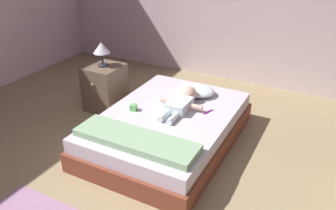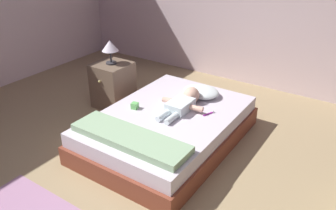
# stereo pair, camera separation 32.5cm
# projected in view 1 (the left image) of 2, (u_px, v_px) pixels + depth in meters

# --- Properties ---
(ground_plane) EXTENTS (8.00, 8.00, 0.00)m
(ground_plane) POSITION_uv_depth(u_px,v_px,m) (126.00, 200.00, 2.87)
(ground_plane) COLOR #A08961
(bed) EXTENTS (1.29, 1.84, 0.35)m
(bed) POSITION_uv_depth(u_px,v_px,m) (168.00, 128.00, 3.59)
(bed) COLOR brown
(bed) RESTS_ON ground_plane
(pillow) EXTENTS (0.42, 0.34, 0.11)m
(pillow) POSITION_uv_depth(u_px,v_px,m) (197.00, 90.00, 3.89)
(pillow) COLOR white
(pillow) RESTS_ON bed
(baby) EXTENTS (0.49, 0.66, 0.18)m
(baby) POSITION_uv_depth(u_px,v_px,m) (182.00, 102.00, 3.60)
(baby) COLOR silver
(baby) RESTS_ON bed
(toothbrush) EXTENTS (0.06, 0.14, 0.02)m
(toothbrush) POSITION_uv_depth(u_px,v_px,m) (208.00, 111.00, 3.53)
(toothbrush) COLOR purple
(toothbrush) RESTS_ON bed
(nightstand) EXTENTS (0.43, 0.46, 0.57)m
(nightstand) POSITION_uv_depth(u_px,v_px,m) (105.00, 87.00, 4.24)
(nightstand) COLOR brown
(nightstand) RESTS_ON ground_plane
(lamp) EXTENTS (0.20, 0.20, 0.29)m
(lamp) POSITION_uv_depth(u_px,v_px,m) (101.00, 49.00, 4.02)
(lamp) COLOR #333338
(lamp) RESTS_ON nightstand
(blanket) EXTENTS (1.16, 0.34, 0.07)m
(blanket) POSITION_uv_depth(u_px,v_px,m) (136.00, 140.00, 3.01)
(blanket) COLOR #92B68C
(blanket) RESTS_ON bed
(toy_block) EXTENTS (0.08, 0.08, 0.07)m
(toy_block) POSITION_uv_depth(u_px,v_px,m) (133.00, 107.00, 3.56)
(toy_block) COLOR #69C764
(toy_block) RESTS_ON bed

